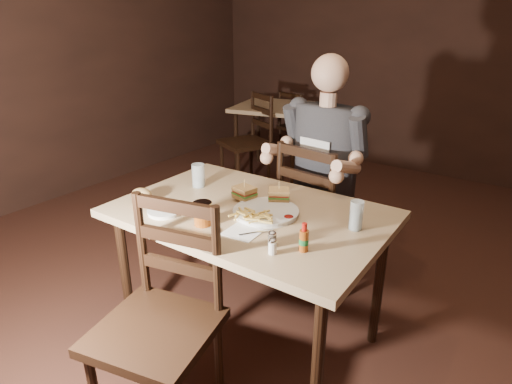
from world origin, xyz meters
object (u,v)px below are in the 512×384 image
Objects in this scene: bg_chair_near at (245,143)px; glass_left at (198,175)px; chair_far at (322,216)px; bg_chair_far at (299,127)px; diner at (322,141)px; hot_sauce at (304,237)px; bg_table at (275,113)px; side_plate at (165,212)px; syrup_dispenser at (203,214)px; chair_near at (155,330)px; glass_right at (356,215)px; dinner_plate at (266,213)px; main_table at (250,224)px.

glass_left is at bearing -37.03° from bg_chair_near.
chair_far is 1.15× the size of bg_chair_far.
hot_sauce is at bearing -60.32° from diner.
hot_sauce is (1.80, -2.57, 0.15)m from bg_table.
hot_sauce is at bearing 118.20° from chair_far.
side_plate is (1.08, -2.64, 0.10)m from bg_table.
chair_far is at bearing 68.49° from side_plate.
bg_table is 1.00× the size of diner.
hot_sauce is at bearing 129.34° from bg_chair_far.
bg_chair_near is at bearing 119.28° from glass_left.
syrup_dispenser is at bearing -34.04° from bg_chair_near.
chair_near reaches higher than bg_chair_near.
bg_table is at bearing 113.05° from glass_left.
glass_right is at bearing 72.93° from hot_sauce.
main_table is at bearing -176.29° from dinner_plate.
bg_chair_far is 6.55× the size of glass_left.
side_plate is at bearing -67.80° from bg_table.
glass_left is 1.06× the size of hot_sauce.
glass_left is (0.97, -2.28, 0.15)m from bg_table.
bg_chair_far is 6.34× the size of glass_right.
bg_chair_near reaches higher than dinner_plate.
diner is 0.71m from glass_right.
bg_chair_near is at bearing 106.53° from chair_near.
glass_left is at bearing 170.17° from dinner_plate.
dinner_plate is at bearing 3.71° from main_table.
main_table is at bearing 39.70° from side_plate.
diner reaches higher than bg_chair_near.
syrup_dispenser is 0.24m from side_plate.
bg_chair_far is 3.29m from dinner_plate.
glass_left is (0.97, -1.73, 0.36)m from bg_chair_near.
bg_chair_far is 5.10× the size of side_plate.
chair_near reaches higher than bg_table.
bg_chair_far is (-1.45, 2.24, -0.06)m from chair_far.
diner is (0.05, 0.64, 0.29)m from main_table.
glass_left reaches higher than hot_sauce.
hot_sauce reaches higher than bg_chair_far.
chair_near is 0.58m from side_plate.
glass_right reaches higher than hot_sauce.
glass_left is at bearing 106.56° from side_plate.
bg_chair_near is 2.02m from glass_left.
glass_right is 1.09× the size of hot_sauce.
glass_left is 0.48m from syrup_dispenser.
glass_right is at bearing 133.25° from bg_chair_far.
dinner_plate is 0.52m from glass_left.
bg_table is 0.61m from bg_chair_far.
chair_far is at bearing 90.00° from diner.
dinner_plate is 0.43m from glass_right.
diner reaches higher than hot_sauce.
diner is at bearing 113.11° from hot_sauce.
diner is at bearing 90.00° from chair_far.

